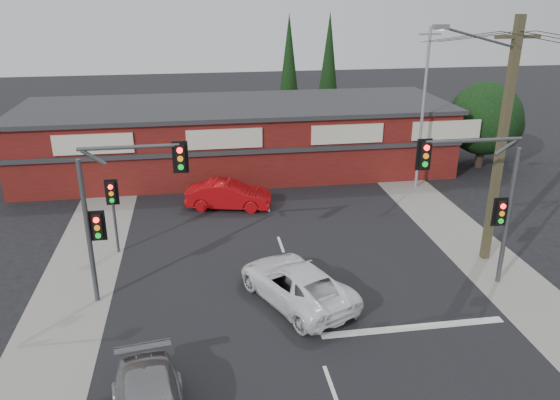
{
  "coord_description": "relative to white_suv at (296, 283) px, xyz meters",
  "views": [
    {
      "loc": [
        -3.47,
        -16.45,
        10.91
      ],
      "look_at": [
        -0.44,
        3.0,
        3.22
      ],
      "focal_mm": 35.0,
      "sensor_mm": 36.0,
      "label": 1
    }
  ],
  "objects": [
    {
      "name": "ground",
      "position": [
        0.17,
        -0.87,
        -0.73
      ],
      "size": [
        120.0,
        120.0,
        0.0
      ],
      "primitive_type": "plane",
      "color": "black",
      "rests_on": "ground"
    },
    {
      "name": "road_strip",
      "position": [
        0.17,
        4.13,
        -0.72
      ],
      "size": [
        14.0,
        70.0,
        0.01
      ],
      "primitive_type": "cube",
      "color": "black",
      "rests_on": "ground"
    },
    {
      "name": "verge_left",
      "position": [
        -8.33,
        4.13,
        -0.72
      ],
      "size": [
        3.0,
        70.0,
        0.02
      ],
      "primitive_type": "cube",
      "color": "gray",
      "rests_on": "ground"
    },
    {
      "name": "verge_right",
      "position": [
        8.67,
        4.13,
        -0.72
      ],
      "size": [
        3.0,
        70.0,
        0.02
      ],
      "primitive_type": "cube",
      "color": "gray",
      "rests_on": "ground"
    },
    {
      "name": "stop_line",
      "position": [
        3.67,
        -2.37,
        -0.71
      ],
      "size": [
        6.5,
        0.35,
        0.01
      ],
      "primitive_type": "cube",
      "color": "silver",
      "rests_on": "ground"
    },
    {
      "name": "white_suv",
      "position": [
        0.0,
        0.0,
        0.0
      ],
      "size": [
        4.38,
        5.76,
        1.45
      ],
      "primitive_type": "imported",
      "rotation": [
        0.0,
        0.0,
        3.58
      ],
      "color": "white",
      "rests_on": "ground"
    },
    {
      "name": "red_sedan",
      "position": [
        -1.85,
        9.58,
        0.0
      ],
      "size": [
        4.65,
        2.51,
        1.46
      ],
      "primitive_type": "imported",
      "rotation": [
        0.0,
        0.0,
        1.34
      ],
      "color": "#B60B0F",
      "rests_on": "ground"
    },
    {
      "name": "lane_dashes",
      "position": [
        0.17,
        4.74,
        -0.71
      ],
      "size": [
        0.12,
        48.82,
        0.01
      ],
      "color": "silver",
      "rests_on": "ground"
    },
    {
      "name": "shop_building",
      "position": [
        -0.83,
        16.11,
        1.41
      ],
      "size": [
        27.3,
        8.4,
        4.22
      ],
      "color": "#551311",
      "rests_on": "ground"
    },
    {
      "name": "tree_cluster",
      "position": [
        14.86,
        14.57,
        2.17
      ],
      "size": [
        5.9,
        5.1,
        5.5
      ],
      "color": "#2D2116",
      "rests_on": "ground"
    },
    {
      "name": "conifer_near",
      "position": [
        3.67,
        23.13,
        4.75
      ],
      "size": [
        1.8,
        1.8,
        9.25
      ],
      "color": "#2D2116",
      "rests_on": "ground"
    },
    {
      "name": "conifer_far",
      "position": [
        7.17,
        25.13,
        4.75
      ],
      "size": [
        1.8,
        1.8,
        9.25
      ],
      "color": "#2D2116",
      "rests_on": "ground"
    },
    {
      "name": "traffic_mast_left",
      "position": [
        -6.26,
        1.13,
        3.2
      ],
      "size": [
        3.77,
        0.27,
        5.97
      ],
      "color": "#47494C",
      "rests_on": "ground"
    },
    {
      "name": "traffic_mast_right",
      "position": [
        7.03,
        0.13,
        3.22
      ],
      "size": [
        3.96,
        0.27,
        5.97
      ],
      "color": "#47494C",
      "rests_on": "ground"
    },
    {
      "name": "pedestal_signal",
      "position": [
        -7.03,
        5.13,
        1.68
      ],
      "size": [
        0.55,
        0.27,
        3.38
      ],
      "color": "#47494C",
      "rests_on": "ground"
    },
    {
      "name": "utility_pole",
      "position": [
        8.53,
        2.11,
        4.67
      ],
      "size": [
        4.38,
        0.59,
        10.0
      ],
      "color": "#4B442A",
      "rests_on": "ground"
    },
    {
      "name": "steel_pole",
      "position": [
        9.17,
        11.13,
        3.98
      ],
      "size": [
        1.2,
        0.16,
        9.0
      ],
      "color": "gray",
      "rests_on": "ground"
    }
  ]
}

